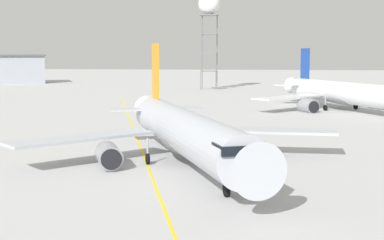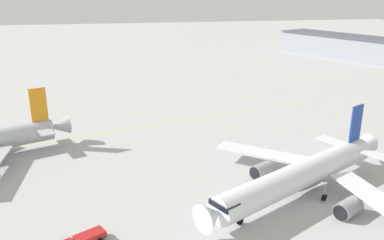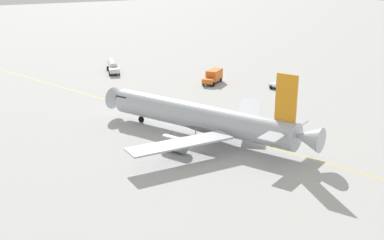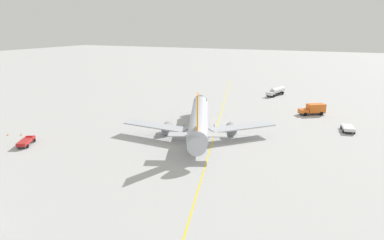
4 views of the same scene
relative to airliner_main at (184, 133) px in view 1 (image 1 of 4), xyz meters
The scene contains 5 objects.
ground_plane 4.16m from the airliner_main, 90.89° to the left, with size 600.00×600.00×0.00m, color #B2B2B2.
airliner_main is the anchor object (origin of this frame).
airliner_secondary 60.09m from the airliner_main, 113.06° to the right, with size 34.00×37.12×12.06m.
radar_tower 114.76m from the airliner_main, 86.21° to the right, with size 6.35×6.35×28.30m.
taxiway_centreline 5.49m from the airliner_main, 18.99° to the right, with size 45.76×163.82×0.01m.
Camera 1 is at (-7.21, 52.44, 11.21)m, focal length 53.09 mm.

